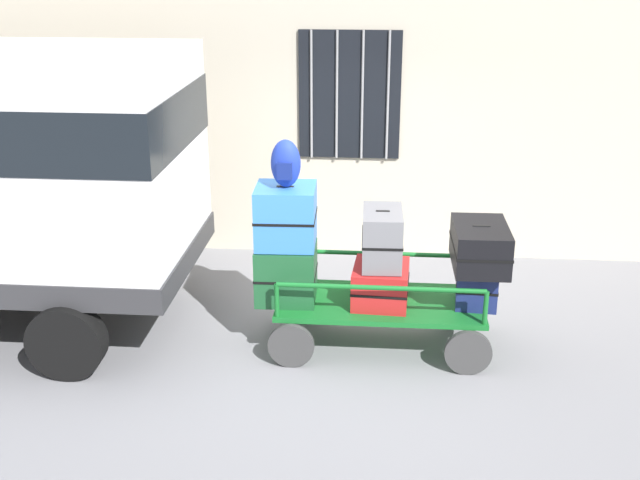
{
  "coord_description": "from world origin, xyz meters",
  "views": [
    {
      "loc": [
        0.29,
        -6.84,
        3.66
      ],
      "look_at": [
        -0.29,
        -0.01,
        1.08
      ],
      "focal_mm": 44.15,
      "sensor_mm": 36.0,
      "label": 1
    }
  ],
  "objects_px": {
    "suitcase_midleft_middle": "(382,238)",
    "suitcase_center_middle": "(480,246)",
    "suitcase_left_middle": "(286,216)",
    "suitcase_left_bottom": "(286,273)",
    "suitcase_center_bottom": "(477,285)",
    "suitcase_midleft_bottom": "(381,284)",
    "luggage_cart": "(380,310)",
    "backpack": "(286,164)"
  },
  "relations": [
    {
      "from": "suitcase_center_bottom",
      "to": "suitcase_center_middle",
      "type": "bearing_deg",
      "value": -90.0
    },
    {
      "from": "luggage_cart",
      "to": "suitcase_midleft_middle",
      "type": "bearing_deg",
      "value": 90.0
    },
    {
      "from": "suitcase_left_middle",
      "to": "suitcase_midleft_bottom",
      "type": "relative_size",
      "value": 0.91
    },
    {
      "from": "suitcase_midleft_middle",
      "to": "backpack",
      "type": "bearing_deg",
      "value": -175.81
    },
    {
      "from": "suitcase_left_bottom",
      "to": "suitcase_midleft_middle",
      "type": "distance_m",
      "value": 0.97
    },
    {
      "from": "suitcase_midleft_bottom",
      "to": "suitcase_midleft_middle",
      "type": "xyz_separation_m",
      "value": [
        -0.0,
        0.06,
        0.45
      ]
    },
    {
      "from": "suitcase_left_bottom",
      "to": "suitcase_center_middle",
      "type": "relative_size",
      "value": 0.76
    },
    {
      "from": "suitcase_midleft_bottom",
      "to": "suitcase_center_bottom",
      "type": "height_order",
      "value": "suitcase_center_bottom"
    },
    {
      "from": "suitcase_left_bottom",
      "to": "suitcase_left_middle",
      "type": "xyz_separation_m",
      "value": [
        0.0,
        0.04,
        0.56
      ]
    },
    {
      "from": "suitcase_center_middle",
      "to": "backpack",
      "type": "distance_m",
      "value": 1.93
    },
    {
      "from": "suitcase_left_middle",
      "to": "suitcase_midleft_bottom",
      "type": "bearing_deg",
      "value": -1.93
    },
    {
      "from": "suitcase_midleft_bottom",
      "to": "suitcase_center_bottom",
      "type": "xyz_separation_m",
      "value": [
        0.9,
        0.0,
        0.02
      ]
    },
    {
      "from": "suitcase_center_bottom",
      "to": "suitcase_left_bottom",
      "type": "bearing_deg",
      "value": -179.62
    },
    {
      "from": "luggage_cart",
      "to": "suitcase_left_middle",
      "type": "bearing_deg",
      "value": 179.41
    },
    {
      "from": "suitcase_center_middle",
      "to": "backpack",
      "type": "bearing_deg",
      "value": 179.81
    },
    {
      "from": "suitcase_midleft_bottom",
      "to": "suitcase_midleft_middle",
      "type": "height_order",
      "value": "suitcase_midleft_middle"
    },
    {
      "from": "suitcase_midleft_middle",
      "to": "suitcase_center_middle",
      "type": "distance_m",
      "value": 0.9
    },
    {
      "from": "suitcase_left_middle",
      "to": "suitcase_center_bottom",
      "type": "relative_size",
      "value": 1.37
    },
    {
      "from": "backpack",
      "to": "suitcase_midleft_bottom",
      "type": "bearing_deg",
      "value": 0.3
    },
    {
      "from": "suitcase_left_bottom",
      "to": "suitcase_center_bottom",
      "type": "bearing_deg",
      "value": 0.38
    },
    {
      "from": "suitcase_center_middle",
      "to": "suitcase_left_middle",
      "type": "bearing_deg",
      "value": 178.7
    },
    {
      "from": "luggage_cart",
      "to": "suitcase_left_bottom",
      "type": "relative_size",
      "value": 3.52
    },
    {
      "from": "suitcase_left_bottom",
      "to": "suitcase_left_middle",
      "type": "relative_size",
      "value": 1.0
    },
    {
      "from": "suitcase_center_bottom",
      "to": "suitcase_center_middle",
      "type": "relative_size",
      "value": 0.55
    },
    {
      "from": "luggage_cart",
      "to": "suitcase_left_bottom",
      "type": "distance_m",
      "value": 0.97
    },
    {
      "from": "suitcase_left_middle",
      "to": "suitcase_midleft_bottom",
      "type": "distance_m",
      "value": 1.1
    },
    {
      "from": "suitcase_left_bottom",
      "to": "suitcase_center_bottom",
      "type": "height_order",
      "value": "suitcase_left_bottom"
    },
    {
      "from": "suitcase_midleft_middle",
      "to": "suitcase_center_middle",
      "type": "xyz_separation_m",
      "value": [
        0.9,
        -0.07,
        -0.03
      ]
    },
    {
      "from": "suitcase_left_bottom",
      "to": "suitcase_midleft_middle",
      "type": "relative_size",
      "value": 0.92
    },
    {
      "from": "luggage_cart",
      "to": "suitcase_left_bottom",
      "type": "bearing_deg",
      "value": -178.19
    },
    {
      "from": "suitcase_left_middle",
      "to": "suitcase_midleft_bottom",
      "type": "xyz_separation_m",
      "value": [
        0.9,
        -0.03,
        -0.65
      ]
    },
    {
      "from": "suitcase_left_bottom",
      "to": "suitcase_midleft_bottom",
      "type": "relative_size",
      "value": 0.91
    },
    {
      "from": "suitcase_center_bottom",
      "to": "suitcase_midleft_middle",
      "type": "bearing_deg",
      "value": 176.44
    },
    {
      "from": "suitcase_midleft_bottom",
      "to": "backpack",
      "type": "bearing_deg",
      "value": -179.7
    },
    {
      "from": "luggage_cart",
      "to": "backpack",
      "type": "height_order",
      "value": "backpack"
    },
    {
      "from": "suitcase_left_middle",
      "to": "backpack",
      "type": "distance_m",
      "value": 0.51
    },
    {
      "from": "suitcase_left_middle",
      "to": "suitcase_center_middle",
      "type": "xyz_separation_m",
      "value": [
        1.79,
        -0.04,
        -0.23
      ]
    },
    {
      "from": "suitcase_midleft_bottom",
      "to": "suitcase_midleft_middle",
      "type": "distance_m",
      "value": 0.45
    },
    {
      "from": "suitcase_midleft_bottom",
      "to": "suitcase_center_middle",
      "type": "height_order",
      "value": "suitcase_center_middle"
    },
    {
      "from": "backpack",
      "to": "suitcase_midleft_middle",
      "type": "bearing_deg",
      "value": 4.19
    },
    {
      "from": "suitcase_left_bottom",
      "to": "suitcase_center_middle",
      "type": "distance_m",
      "value": 1.82
    },
    {
      "from": "suitcase_left_bottom",
      "to": "backpack",
      "type": "relative_size",
      "value": 1.32
    }
  ]
}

